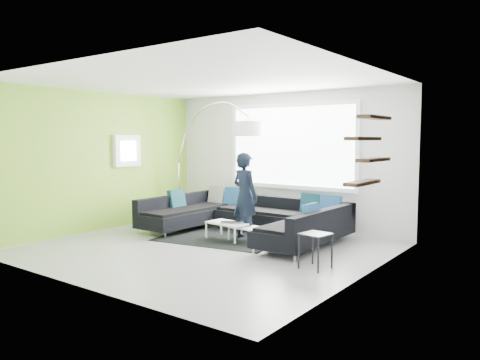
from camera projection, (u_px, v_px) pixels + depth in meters
name	position (u px, v px, depth m)	size (l,w,h in m)	color
ground	(206.00, 249.00, 7.89)	(5.50, 5.50, 0.00)	gray
room_shell	(215.00, 141.00, 7.88)	(5.54, 5.04, 2.82)	silver
sectional_sofa	(241.00, 218.00, 8.87)	(3.65, 2.28, 0.78)	black
rug	(222.00, 238.00, 8.72)	(2.19, 1.59, 0.01)	black
coffee_table	(237.00, 232.00, 8.51)	(0.98, 0.57, 0.32)	silver
arc_lamp	(178.00, 163.00, 10.49)	(2.45, 0.96, 2.61)	silver
side_table	(315.00, 251.00, 6.65)	(0.37, 0.37, 0.51)	black
person	(245.00, 196.00, 8.60)	(0.65, 0.50, 1.60)	black
laptop	(230.00, 223.00, 8.46)	(0.40, 0.37, 0.03)	black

